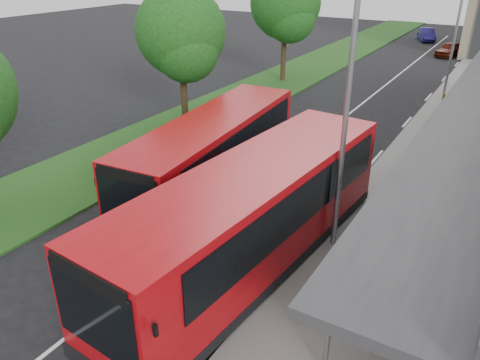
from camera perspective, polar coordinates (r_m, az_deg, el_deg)
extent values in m
plane|color=black|center=(15.78, -5.96, -7.14)|extent=(120.00, 120.00, 0.00)
cube|color=gray|center=(31.68, 26.10, 7.68)|extent=(5.00, 80.00, 0.15)
cube|color=#1C4E19|center=(35.06, 4.46, 11.73)|extent=(5.00, 80.00, 0.10)
cube|color=silver|center=(28.06, 12.66, 7.47)|extent=(0.12, 70.00, 0.01)
cube|color=silver|center=(12.96, 0.80, -15.40)|extent=(0.12, 2.00, 0.01)
cube|color=silver|center=(17.48, 10.78, -3.94)|extent=(0.12, 2.00, 0.01)
cube|color=silver|center=(22.69, 16.27, 2.63)|extent=(0.12, 2.00, 0.01)
cube|color=silver|center=(28.22, 19.68, 6.68)|extent=(0.12, 2.00, 0.01)
cube|color=silver|center=(33.90, 22.00, 9.38)|extent=(0.12, 2.00, 0.01)
cube|color=silver|center=(39.68, 23.66, 11.29)|extent=(0.12, 2.00, 0.01)
cube|color=silver|center=(45.52, 24.91, 12.70)|extent=(0.12, 2.00, 0.01)
cube|color=silver|center=(51.40, 25.89, 13.79)|extent=(0.12, 2.00, 0.01)
cube|color=silver|center=(57.30, 26.67, 14.65)|extent=(0.12, 2.00, 0.01)
cube|color=#2E2E30|center=(19.20, 27.05, 7.13)|extent=(2.80, 26.00, 0.25)
cylinder|color=gray|center=(10.40, 10.90, -16.30)|extent=(0.12, 0.12, 3.30)
cylinder|color=gray|center=(30.33, 26.26, 10.06)|extent=(0.12, 0.12, 3.30)
cylinder|color=black|center=(25.57, -6.84, 10.33)|extent=(0.36, 0.36, 3.58)
sphere|color=#134814|center=(24.91, -7.24, 17.57)|extent=(4.56, 4.56, 4.56)
sphere|color=#134814|center=(24.36, -6.57, 15.48)|extent=(3.26, 3.26, 3.26)
sphere|color=#134814|center=(25.69, -7.38, 16.52)|extent=(3.58, 3.58, 3.58)
cylinder|color=black|center=(35.53, 5.32, 15.02)|extent=(0.36, 0.36, 3.89)
sphere|color=#134814|center=(35.05, 5.57, 20.71)|extent=(4.96, 4.96, 4.96)
sphere|color=#134814|center=(34.52, 6.15, 19.13)|extent=(3.54, 3.54, 3.54)
sphere|color=#134814|center=(35.77, 5.13, 19.83)|extent=(3.89, 3.89, 3.89)
cylinder|color=gray|center=(13.79, 12.67, 6.58)|extent=(0.16, 0.16, 8.00)
cylinder|color=gray|center=(32.98, 24.79, 15.93)|extent=(0.16, 0.16, 8.00)
cube|color=#B50910|center=(13.58, 1.71, -3.96)|extent=(3.61, 11.51, 2.86)
cube|color=black|center=(14.32, 1.63, -8.81)|extent=(3.63, 11.53, 0.32)
cube|color=black|center=(10.06, -17.45, -15.47)|extent=(2.42, 0.25, 1.89)
cube|color=black|center=(17.95, 11.99, 4.76)|extent=(2.37, 0.24, 1.40)
cube|color=black|center=(14.28, -2.09, -0.05)|extent=(0.84, 9.68, 1.29)
cube|color=black|center=(12.97, 7.57, -3.13)|extent=(0.84, 9.68, 1.29)
cube|color=black|center=(9.50, -18.24, -11.31)|extent=(2.26, 0.22, 0.38)
cube|color=black|center=(11.04, -21.60, -10.30)|extent=(0.09, 0.09, 0.27)
cube|color=black|center=(9.08, -10.27, -17.58)|extent=(0.09, 0.09, 0.27)
cylinder|color=black|center=(12.71, -12.45, -14.30)|extent=(0.40, 0.99, 0.97)
cylinder|color=black|center=(11.49, -4.29, -18.87)|extent=(0.40, 0.99, 0.97)
cylinder|color=black|center=(17.48, 5.32, -1.77)|extent=(0.40, 0.99, 0.97)
cylinder|color=black|center=(16.61, 12.06, -3.85)|extent=(0.40, 0.99, 0.97)
cube|color=#B50910|center=(18.30, -3.31, 3.64)|extent=(3.32, 10.51, 2.61)
cube|color=black|center=(18.82, -3.21, 0.04)|extent=(3.34, 10.53, 0.30)
cube|color=black|center=(14.33, -13.50, -2.50)|extent=(2.21, 0.24, 1.72)
cube|color=black|center=(22.56, 3.18, 9.10)|extent=(2.16, 0.23, 1.28)
cube|color=black|center=(18.98, -6.22, 5.86)|extent=(0.79, 8.84, 1.18)
cube|color=black|center=(17.83, 0.64, 4.69)|extent=(0.79, 8.84, 1.18)
cube|color=black|center=(15.10, -12.93, -7.62)|extent=(2.46, 0.29, 0.34)
cube|color=black|center=(13.96, -13.88, 0.51)|extent=(2.06, 0.21, 0.34)
cube|color=black|center=(15.22, -17.14, -0.20)|extent=(0.09, 0.09, 0.25)
cube|color=black|center=(13.61, -8.51, -2.46)|extent=(0.09, 0.09, 0.25)
cylinder|color=black|center=(16.86, -11.86, -3.52)|extent=(0.37, 0.91, 0.89)
cylinder|color=black|center=(15.79, -5.85, -5.20)|extent=(0.37, 0.91, 0.89)
cylinder|color=black|center=(21.94, -1.32, 4.14)|extent=(0.37, 0.91, 0.89)
cylinder|color=black|center=(21.13, 3.67, 3.22)|extent=(0.37, 0.91, 0.89)
cylinder|color=#311A14|center=(21.43, 22.44, 1.95)|extent=(0.61, 0.61, 0.86)
cylinder|color=#DBB50B|center=(30.84, 23.49, 8.79)|extent=(0.18, 0.18, 0.93)
imported|color=#52150B|center=(48.74, 24.16, 14.35)|extent=(2.25, 4.02, 1.29)
imported|color=navy|center=(57.00, 21.78, 16.14)|extent=(2.71, 4.22, 1.31)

